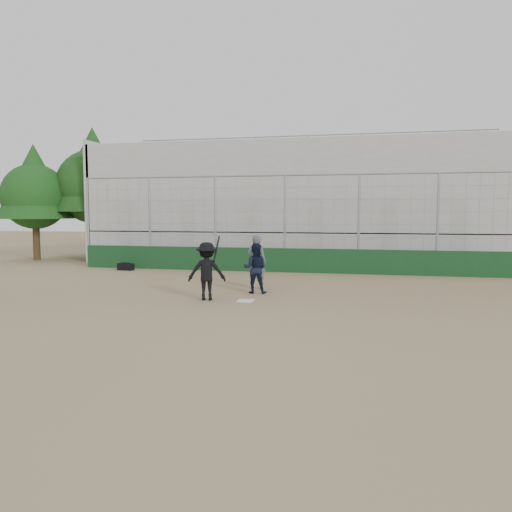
% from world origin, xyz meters
% --- Properties ---
extents(ground, '(90.00, 90.00, 0.00)m').
position_xyz_m(ground, '(0.00, 0.00, 0.00)').
color(ground, brown).
rests_on(ground, ground).
extents(home_plate, '(0.44, 0.44, 0.02)m').
position_xyz_m(home_plate, '(0.00, 0.00, 0.01)').
color(home_plate, white).
rests_on(home_plate, ground).
extents(backstop, '(18.10, 0.25, 4.04)m').
position_xyz_m(backstop, '(0.00, 7.00, 0.96)').
color(backstop, '#103418').
rests_on(backstop, ground).
extents(bleachers, '(20.25, 6.70, 6.98)m').
position_xyz_m(bleachers, '(0.00, 11.95, 2.92)').
color(bleachers, '#A2A2A2').
rests_on(bleachers, ground).
extents(tree_left, '(4.48, 4.48, 7.00)m').
position_xyz_m(tree_left, '(-11.00, 11.00, 4.39)').
color(tree_left, '#341D13').
rests_on(tree_left, ground).
extents(tree_right, '(3.84, 3.84, 6.00)m').
position_xyz_m(tree_right, '(-13.50, 9.50, 3.76)').
color(tree_right, '#352513').
rests_on(tree_right, ground).
extents(batter_at_plate, '(1.17, 0.86, 1.81)m').
position_xyz_m(batter_at_plate, '(-1.11, -0.06, 0.82)').
color(batter_at_plate, black).
rests_on(batter_at_plate, ground).
extents(catcher_crouched, '(0.76, 0.60, 1.06)m').
position_xyz_m(catcher_crouched, '(-0.02, 1.36, 0.52)').
color(catcher_crouched, black).
rests_on(catcher_crouched, ground).
extents(umpire, '(0.70, 0.51, 1.58)m').
position_xyz_m(umpire, '(-0.18, 2.34, 0.79)').
color(umpire, '#4C5461').
rests_on(umpire, ground).
extents(equipment_bag, '(0.73, 0.39, 0.34)m').
position_xyz_m(equipment_bag, '(-6.78, 6.19, 0.15)').
color(equipment_bag, black).
rests_on(equipment_bag, ground).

